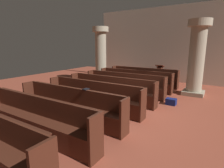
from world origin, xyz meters
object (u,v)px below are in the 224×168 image
pew_row_2 (124,83)px  pillar_far_side (101,54)px  pew_row_1 (135,79)px  pillar_aisle_side (197,57)px  pew_row_5 (69,103)px  pew_row_0 (143,76)px  pew_row_3 (110,88)px  lectern (159,75)px  pew_row_4 (93,95)px  hymn_book (86,89)px  kneeler_box_navy (171,102)px  pew_row_6 (35,116)px

pew_row_2 → pillar_far_side: pillar_far_side is taller
pillar_far_side → pew_row_1: bearing=-17.1°
pew_row_1 → pillar_aisle_side: (2.74, 0.47, 1.20)m
pew_row_5 → pillar_far_side: (-2.69, 5.43, 1.20)m
pew_row_0 → pew_row_2: (0.00, -2.30, 0.00)m
pew_row_0 → pew_row_5: size_ratio=1.00×
pew_row_2 → pillar_far_side: size_ratio=1.16×
pew_row_0 → pew_row_1: size_ratio=1.00×
pew_row_3 → pew_row_5: same height
pew_row_1 → pillar_far_side: size_ratio=1.16×
pew_row_2 → pew_row_5: (0.00, -3.45, 0.00)m
pew_row_1 → lectern: 2.39m
pillar_far_side → pew_row_0: bearing=6.8°
pew_row_4 → hymn_book: hymn_book is taller
pew_row_3 → kneeler_box_navy: pew_row_3 is taller
pillar_aisle_side → hymn_book: (-2.23, -4.88, -0.73)m
pillar_aisle_side → pew_row_1: bearing=-170.4°
pew_row_0 → pew_row_5: same height
pew_row_0 → lectern: bearing=64.3°
pew_row_4 → pew_row_5: (0.00, -1.15, 0.00)m
pew_row_0 → pew_row_5: bearing=-90.0°
pew_row_6 → hymn_book: 1.51m
pew_row_3 → hymn_book: (0.51, -2.11, 0.46)m
pew_row_1 → pew_row_2: size_ratio=1.00×
pew_row_4 → hymn_book: (0.51, -0.96, 0.46)m
pew_row_5 → pew_row_6: 1.15m
pew_row_6 → pew_row_0: bearing=90.0°
pew_row_5 → kneeler_box_navy: pew_row_5 is taller
pew_row_0 → lectern: (0.56, 1.17, -0.07)m
lectern → hymn_book: lectern is taller
pillar_far_side → hymn_book: 6.19m
lectern → pew_row_0: bearing=-115.7°
pew_row_3 → pew_row_4: 1.15m
pew_row_5 → pillar_far_side: 6.18m
pew_row_6 → pew_row_1: bearing=90.0°
pew_row_3 → pew_row_5: bearing=-90.0°
pew_row_3 → lectern: bearing=83.1°
pillar_aisle_side → pew_row_5: bearing=-118.4°
pew_row_1 → pew_row_2: bearing=-90.0°
pew_row_6 → pillar_aisle_side: pillar_aisle_side is taller
pew_row_1 → pew_row_4: bearing=-90.0°
pew_row_2 → pew_row_3: bearing=-90.0°
pew_row_2 → pillar_aisle_side: 3.40m
pew_row_6 → pillar_far_side: 7.21m
pillar_far_side → kneeler_box_navy: (4.94, -2.35, -1.60)m
pew_row_3 → pillar_far_side: pillar_far_side is taller
pew_row_0 → pew_row_6: 6.90m
pew_row_4 → pillar_far_side: (-2.69, 4.28, 1.20)m
pew_row_3 → pew_row_5: size_ratio=1.00×
pew_row_2 → pillar_far_side: (-2.69, 1.98, 1.20)m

